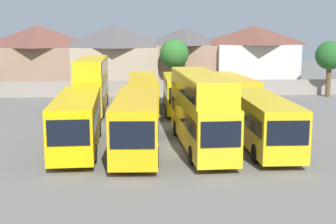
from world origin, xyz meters
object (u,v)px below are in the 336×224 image
house_terrace_centre (115,57)px  bus_4 (262,119)px  bus_1 (78,119)px  bus_5 (92,81)px  tree_left_of_lot (174,54)px  bus_7 (178,91)px  bus_2 (137,119)px  bus_6 (143,91)px  house_terrace_left (39,56)px  tree_right_of_lot (330,56)px  bus_3 (200,106)px  bus_8 (231,91)px  house_terrace_far_right (253,56)px  house_terrace_right (184,57)px

house_terrace_centre → bus_4: bearing=-70.9°
bus_1 → bus_4: bearing=84.5°
bus_5 → tree_left_of_lot: tree_left_of_lot is taller
bus_7 → tree_left_of_lot: tree_left_of_lot is taller
bus_2 → bus_6: bearing=-179.6°
house_terrace_left → tree_right_of_lot: house_terrace_left is taller
bus_3 → bus_6: size_ratio=1.00×
bus_5 → bus_6: (4.77, -0.41, -0.94)m
house_terrace_left → bus_8: bearing=-40.1°
bus_2 → bus_7: (3.88, 14.42, -0.13)m
house_terrace_far_right → house_terrace_right: bearing=175.4°
bus_8 → house_terrace_left: size_ratio=1.00×
bus_1 → house_terrace_left: house_terrace_left is taller
bus_1 → house_terrace_left: (-9.06, 32.07, 2.27)m
bus_1 → house_terrace_right: (10.00, 31.55, 2.08)m
bus_4 → tree_left_of_lot: 27.56m
bus_1 → bus_4: size_ratio=1.05×
bus_2 → house_terrace_left: house_terrace_left is taller
bus_5 → house_terrace_left: size_ratio=1.02×
bus_2 → house_terrace_left: size_ratio=1.05×
bus_2 → house_terrace_far_right: size_ratio=1.07×
bus_5 → bus_7: 8.23m
bus_5 → bus_1: bearing=0.8°
bus_5 → tree_right_of_lot: (26.23, 7.79, 1.87)m
bus_5 → bus_8: (13.21, -0.55, -0.94)m
bus_1 → tree_left_of_lot: (8.31, 26.55, 2.79)m
bus_8 → bus_2: bearing=-35.7°
bus_4 → house_terrace_far_right: house_terrace_far_right is taller
bus_5 → bus_7: size_ratio=1.11×
bus_5 → house_terrace_right: house_terrace_right is taller
bus_8 → tree_right_of_lot: bearing=118.8°
bus_6 → bus_7: bus_7 is taller
bus_3 → bus_4: (3.99, -0.39, -0.83)m
house_terrace_right → tree_left_of_lot: 5.33m
tree_left_of_lot → bus_7: bearing=-92.7°
house_terrace_centre → house_terrace_far_right: house_terrace_far_right is taller
house_terrace_centre → bus_3: bearing=-77.5°
bus_7 → bus_6: bearing=-90.3°
bus_3 → tree_right_of_lot: bearing=138.7°
bus_6 → house_terrace_left: size_ratio=1.07×
bus_3 → bus_5: 16.73m
bus_4 → house_terrace_right: (-1.87, 32.17, 2.15)m
bus_3 → house_terrace_left: house_terrace_left is taller
bus_6 → house_terrace_left: house_terrace_left is taller
bus_4 → bus_5: bus_5 is taller
bus_5 → house_terrace_left: bearing=-155.2°
house_terrace_left → bus_4: bearing=-57.4°
bus_4 → bus_7: size_ratio=1.04×
bus_4 → tree_right_of_lot: size_ratio=1.65×
bus_3 → house_terrace_left: bearing=-154.9°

